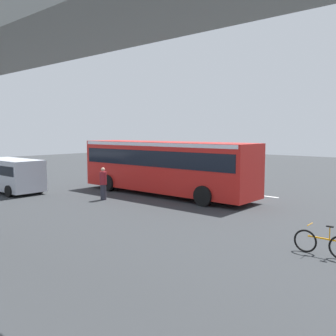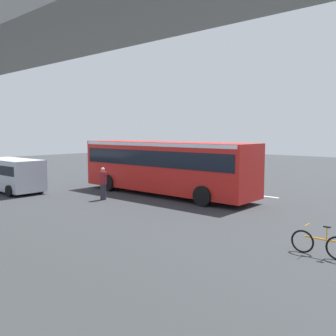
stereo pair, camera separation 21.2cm
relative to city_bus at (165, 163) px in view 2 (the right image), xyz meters
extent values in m
plane|color=#2D3033|center=(-0.59, -0.39, -1.88)|extent=(80.00, 80.00, 0.00)
cube|color=red|center=(-0.01, 0.00, -0.17)|extent=(11.50, 2.55, 2.86)
cube|color=black|center=(-0.01, 0.00, 0.35)|extent=(11.04, 2.59, 0.90)
cube|color=white|center=(-0.01, 0.00, 1.15)|extent=(11.27, 2.58, 0.20)
cube|color=black|center=(5.76, 0.00, 0.18)|extent=(0.04, 2.24, 1.20)
cylinder|color=black|center=(3.67, 1.27, -1.36)|extent=(1.04, 0.30, 1.04)
cylinder|color=black|center=(3.67, -1.27, -1.36)|extent=(1.04, 0.30, 1.04)
cylinder|color=black|center=(-3.69, 1.27, -1.36)|extent=(1.04, 0.30, 1.04)
cylinder|color=black|center=(-3.69, -1.27, -1.36)|extent=(1.04, 0.30, 1.04)
cube|color=#B7BCC6|center=(7.85, 5.44, -0.77)|extent=(4.80, 1.95, 1.86)
cube|color=black|center=(7.85, 5.44, -0.41)|extent=(4.42, 1.98, 0.56)
cylinder|color=black|center=(9.44, 4.47, -1.54)|extent=(0.68, 0.22, 0.68)
cylinder|color=black|center=(6.27, 6.42, -1.54)|extent=(0.68, 0.22, 0.68)
cylinder|color=black|center=(6.27, 4.47, -1.54)|extent=(0.68, 0.22, 0.68)
torus|color=black|center=(-10.24, 5.08, -1.52)|extent=(0.72, 0.06, 0.72)
cube|color=orange|center=(-10.76, 5.08, -1.34)|extent=(0.89, 0.04, 0.04)
cylinder|color=orange|center=(-10.95, 5.08, -1.14)|extent=(0.03, 0.03, 0.40)
cube|color=black|center=(-10.95, 5.08, -0.94)|extent=(0.20, 0.08, 0.04)
cylinder|color=orange|center=(-10.36, 5.08, -0.97)|extent=(0.02, 0.44, 0.02)
cylinder|color=#2D2D38|center=(1.50, 3.43, -1.46)|extent=(0.32, 0.32, 0.85)
cylinder|color=maroon|center=(1.50, 3.43, -0.68)|extent=(0.38, 0.38, 0.70)
sphere|color=tan|center=(1.50, 3.43, -0.20)|extent=(0.22, 0.22, 0.22)
cylinder|color=slate|center=(1.55, -4.51, -0.48)|extent=(0.08, 0.08, 2.80)
cube|color=blue|center=(1.55, -4.51, 0.62)|extent=(0.04, 0.60, 0.60)
cube|color=silver|center=(-4.59, -3.46, -1.88)|extent=(2.00, 0.20, 0.01)
cube|color=silver|center=(-0.59, -3.46, -1.88)|extent=(2.00, 0.20, 0.01)
cube|color=silver|center=(3.41, -3.46, -1.88)|extent=(2.00, 0.20, 0.01)
camera|label=1|loc=(-14.27, 16.34, 1.86)|focal=39.44mm
camera|label=2|loc=(-14.43, 16.20, 1.86)|focal=39.44mm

